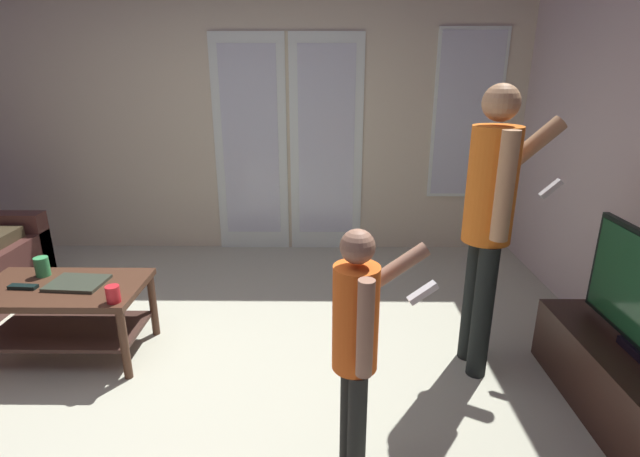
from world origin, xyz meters
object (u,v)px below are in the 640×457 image
at_px(cup_near_edge, 42,267).
at_px(tv_remote_black, 23,287).
at_px(coffee_table, 64,305).
at_px(laptop_closed, 77,283).
at_px(cup_by_laptop, 113,294).
at_px(person_adult, 491,209).
at_px(person_child, 358,338).
at_px(tv_stand, 640,397).

bearing_deg(cup_near_edge, tv_remote_black, -95.68).
relative_size(coffee_table, laptop_closed, 3.04).
distance_m(cup_near_edge, cup_by_laptop, 0.70).
height_order(person_adult, person_child, person_adult).
bearing_deg(cup_near_edge, cup_by_laptop, -30.69).
bearing_deg(person_child, tv_stand, 11.92).
xyz_separation_m(tv_stand, laptop_closed, (-3.09, 0.66, 0.30)).
relative_size(cup_by_laptop, tv_remote_black, 0.58).
relative_size(person_adult, cup_near_edge, 13.48).
xyz_separation_m(coffee_table, tv_remote_black, (-0.20, -0.04, 0.14)).
distance_m(tv_stand, person_adult, 1.18).
bearing_deg(cup_by_laptop, tv_stand, -8.92).
height_order(person_adult, laptop_closed, person_adult).
height_order(person_adult, tv_remote_black, person_adult).
distance_m(person_adult, cup_near_edge, 2.77).
bearing_deg(person_adult, coffee_table, 177.83).
relative_size(person_adult, tv_remote_black, 9.83).
bearing_deg(cup_by_laptop, person_child, -28.93).
xyz_separation_m(laptop_closed, tv_remote_black, (-0.30, -0.06, 0.00)).
height_order(tv_stand, laptop_closed, laptop_closed).
relative_size(coffee_table, person_adult, 0.59).
bearing_deg(person_adult, person_child, -132.65).
xyz_separation_m(person_child, tv_remote_black, (-1.96, 0.91, -0.21)).
distance_m(tv_stand, tv_remote_black, 3.46).
distance_m(person_child, cup_near_edge, 2.23).
bearing_deg(coffee_table, tv_remote_black, -168.67).
height_order(person_child, tv_remote_black, person_child).
bearing_deg(person_adult, tv_stand, -40.07).
xyz_separation_m(coffee_table, cup_near_edge, (-0.18, 0.15, 0.19)).
bearing_deg(coffee_table, person_child, -28.34).
bearing_deg(person_child, cup_by_laptop, 151.07).
xyz_separation_m(person_adult, laptop_closed, (-2.44, 0.11, -0.51)).
height_order(coffee_table, cup_by_laptop, cup_by_laptop).
distance_m(tv_stand, person_child, 1.55).
bearing_deg(cup_near_edge, laptop_closed, -24.87).
xyz_separation_m(coffee_table, tv_stand, (3.19, -0.64, -0.16)).
xyz_separation_m(cup_near_edge, cup_by_laptop, (0.60, -0.36, -0.01)).
bearing_deg(coffee_table, cup_by_laptop, -26.42).
bearing_deg(cup_by_laptop, person_adult, 3.06).
relative_size(tv_stand, laptop_closed, 4.23).
bearing_deg(tv_stand, tv_remote_black, 169.91).
bearing_deg(tv_remote_black, tv_stand, -6.32).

